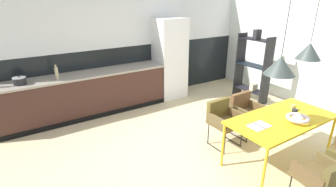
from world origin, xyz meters
name	(u,v)px	position (x,y,z in m)	size (l,w,h in m)	color
ground_plane	(208,150)	(0.00, 0.00, 0.00)	(8.27, 8.27, 0.00)	#CAB88B
back_wall_splashback_dark	(134,72)	(0.00, 2.79, 0.65)	(6.36, 0.12, 1.31)	black
back_wall_panel_upper	(131,17)	(0.00, 2.79, 1.96)	(6.36, 0.12, 1.31)	silver
side_wall_right	(326,52)	(3.12, 0.00, 1.31)	(0.12, 5.71, 2.61)	silver
kitchen_counter	(85,95)	(-1.29, 2.43, 0.46)	(3.50, 0.63, 0.91)	#3E231D
refrigerator_column	(170,59)	(0.81, 2.43, 0.96)	(0.70, 0.60, 1.92)	silver
dining_table	(282,121)	(0.69, -0.78, 0.70)	(1.65, 0.80, 0.74)	gold
armchair_corner_seat	(223,117)	(0.34, 0.05, 0.51)	(0.50, 0.48, 0.78)	brown
armchair_head_of_table	(325,176)	(0.28, -1.66, 0.49)	(0.54, 0.53, 0.73)	brown
armchair_by_stool	(245,109)	(0.93, 0.10, 0.49)	(0.50, 0.48, 0.76)	brown
fruit_bowl	(298,118)	(0.75, -0.97, 0.80)	(0.31, 0.31, 0.09)	silver
open_book	(259,126)	(0.20, -0.77, 0.75)	(0.29, 0.21, 0.02)	white
mug_tall_blue	(295,112)	(0.95, -0.80, 0.79)	(0.13, 0.08, 0.08)	black
mug_wide_latte	(293,108)	(1.06, -0.70, 0.79)	(0.13, 0.08, 0.09)	gold
cooking_pot	(20,81)	(-2.42, 2.37, 0.98)	(0.22, 0.22, 0.16)	black
bottle_wine_green	(57,73)	(-1.79, 2.36, 1.03)	(0.07, 0.07, 0.28)	tan
open_shelf_unit	(253,66)	(2.34, 1.17, 0.84)	(0.30, 0.83, 1.69)	black
pendant_lamp_over_table_near	(280,66)	(0.36, -0.83, 1.58)	(0.39, 0.39, 1.09)	black
pendant_lamp_over_table_far	(309,51)	(1.02, -0.80, 1.69)	(0.33, 0.33, 0.99)	black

